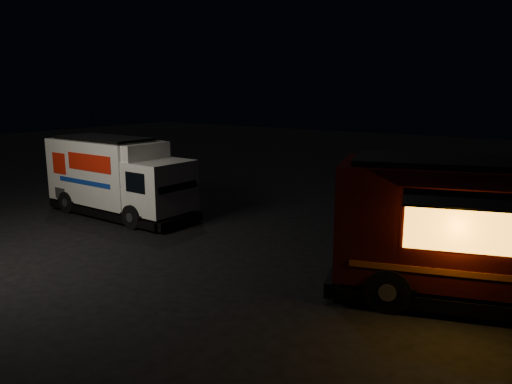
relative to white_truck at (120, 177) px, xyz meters
The scene contains 3 objects.
ground 4.77m from the white_truck, 27.24° to the right, with size 80.00×80.00×0.00m, color black.
white_truck is the anchor object (origin of this frame).
red_truck 12.32m from the white_truck, ahead, with size 6.60×2.43×3.07m, color #3E0D0B, non-canonical shape.
Camera 1 is at (9.97, -9.46, 4.49)m, focal length 35.00 mm.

